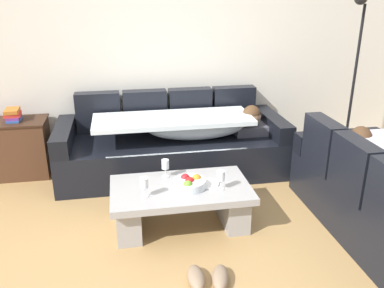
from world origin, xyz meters
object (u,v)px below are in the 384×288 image
(wine_glass_far_back, at_px, (165,165))
(open_magazine, at_px, (203,183))
(wine_glass_near_left, at_px, (144,184))
(side_cabinet, at_px, (16,148))
(floor_lamp, at_px, (354,69))
(couch_along_wall, at_px, (176,145))
(pair_of_shoes, at_px, (208,277))
(coffee_table, at_px, (181,201))
(wine_glass_near_right, at_px, (221,176))
(book_stack_on_cabinet, at_px, (13,115))
(fruit_bowl, at_px, (190,183))

(wine_glass_far_back, xyz_separation_m, open_magazine, (0.30, -0.20, -0.11))
(wine_glass_near_left, bearing_deg, side_cabinet, 131.82)
(wine_glass_near_left, distance_m, floor_lamp, 2.85)
(couch_along_wall, height_order, wine_glass_far_back, couch_along_wall)
(wine_glass_near_left, height_order, pair_of_shoes, wine_glass_near_left)
(coffee_table, relative_size, wine_glass_near_left, 7.23)
(coffee_table, distance_m, open_magazine, 0.25)
(wine_glass_near_right, bearing_deg, wine_glass_far_back, 143.49)
(coffee_table, bearing_deg, pair_of_shoes, -84.61)
(book_stack_on_cabinet, bearing_deg, wine_glass_near_right, -36.95)
(couch_along_wall, distance_m, pair_of_shoes, 1.95)
(couch_along_wall, bearing_deg, side_cabinet, 172.74)
(coffee_table, height_order, side_cabinet, side_cabinet)
(wine_glass_near_right, height_order, side_cabinet, side_cabinet)
(coffee_table, relative_size, pair_of_shoes, 3.69)
(wine_glass_far_back, bearing_deg, open_magazine, -33.96)
(wine_glass_far_back, bearing_deg, wine_glass_near_left, -121.94)
(coffee_table, relative_size, book_stack_on_cabinet, 5.27)
(wine_glass_near_right, bearing_deg, pair_of_shoes, -110.14)
(wine_glass_far_back, height_order, side_cabinet, side_cabinet)
(floor_lamp, bearing_deg, pair_of_shoes, -137.68)
(wine_glass_near_left, relative_size, open_magazine, 0.59)
(wine_glass_far_back, bearing_deg, coffee_table, -64.65)
(couch_along_wall, bearing_deg, wine_glass_near_right, -80.50)
(wine_glass_far_back, relative_size, pair_of_shoes, 0.51)
(wine_glass_near_left, relative_size, pair_of_shoes, 0.51)
(couch_along_wall, height_order, pair_of_shoes, couch_along_wall)
(couch_along_wall, height_order, wine_glass_near_right, couch_along_wall)
(coffee_table, height_order, floor_lamp, floor_lamp)
(fruit_bowl, distance_m, book_stack_on_cabinet, 2.20)
(wine_glass_near_right, distance_m, side_cabinet, 2.46)
(wine_glass_near_right, xyz_separation_m, side_cabinet, (-1.97, 1.46, -0.17))
(couch_along_wall, height_order, wine_glass_near_left, couch_along_wall)
(wine_glass_near_right, bearing_deg, open_magazine, 138.18)
(wine_glass_near_left, bearing_deg, open_magazine, 14.95)
(wine_glass_near_left, bearing_deg, fruit_bowl, 13.08)
(couch_along_wall, height_order, floor_lamp, floor_lamp)
(wine_glass_near_left, bearing_deg, wine_glass_far_back, 58.06)
(wine_glass_near_left, relative_size, wine_glass_far_back, 1.00)
(fruit_bowl, bearing_deg, wine_glass_near_right, -15.35)
(book_stack_on_cabinet, bearing_deg, wine_glass_near_left, -48.80)
(open_magazine, xyz_separation_m, pair_of_shoes, (-0.12, -0.81, -0.34))
(wine_glass_near_right, bearing_deg, side_cabinet, 143.47)
(open_magazine, bearing_deg, side_cabinet, 163.42)
(wine_glass_near_left, relative_size, book_stack_on_cabinet, 0.73)
(coffee_table, xyz_separation_m, pair_of_shoes, (0.07, -0.79, -0.19))
(wine_glass_near_right, relative_size, floor_lamp, 0.09)
(couch_along_wall, relative_size, fruit_bowl, 8.91)
(wine_glass_near_right, distance_m, pair_of_shoes, 0.86)
(wine_glass_far_back, distance_m, floor_lamp, 2.52)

